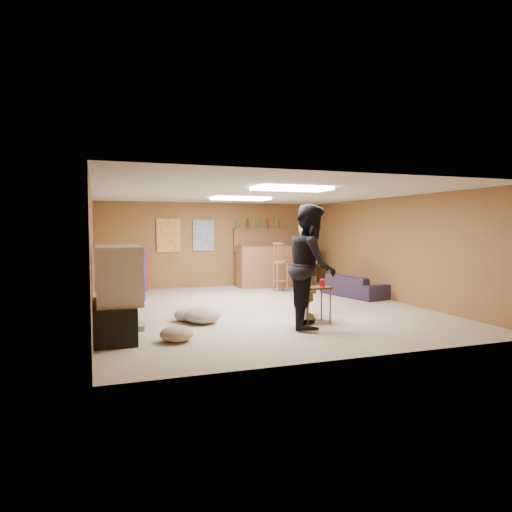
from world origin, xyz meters
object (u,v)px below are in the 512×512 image
object	(u,v)px
tv_body	(118,274)
sofa	(354,286)
bar_counter	(275,266)
person_olive	(309,270)
person_black	(312,266)
tray_table	(315,305)

from	to	relation	value
tv_body	sofa	distance (m)	5.71
bar_counter	person_olive	world-z (taller)	person_olive
person_black	sofa	size ratio (longest dim) A/B	1.17
person_olive	tray_table	distance (m)	0.65
sofa	tv_body	bearing A→B (deg)	102.88
bar_counter	tray_table	world-z (taller)	bar_counter
tv_body	bar_counter	bearing A→B (deg)	47.00
tray_table	tv_body	bearing A→B (deg)	179.62
bar_counter	person_olive	bearing A→B (deg)	-103.92
person_olive	tray_table	bearing A→B (deg)	-173.56
bar_counter	tray_table	distance (m)	4.61
tv_body	person_black	xyz separation A→B (m)	(2.86, -0.29, 0.06)
person_olive	person_black	bearing A→B (deg)	174.47
bar_counter	person_black	world-z (taller)	person_black
person_olive	sofa	size ratio (longest dim) A/B	1.01
person_olive	person_black	xyz separation A→B (m)	(-0.27, -0.65, 0.13)
person_olive	sofa	bearing A→B (deg)	-30.03
sofa	tray_table	size ratio (longest dim) A/B	2.75
bar_counter	tray_table	size ratio (longest dim) A/B	3.35
tv_body	sofa	bearing A→B (deg)	23.59
person_black	sofa	world-z (taller)	person_black
tray_table	person_olive	bearing A→B (deg)	79.30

